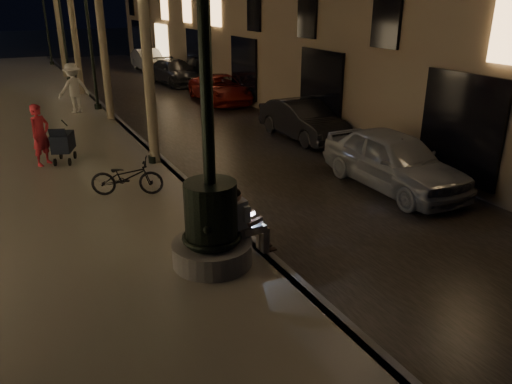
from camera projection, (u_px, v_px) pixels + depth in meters
ground at (111, 118)px, 20.03m from camera, size 120.00×120.00×0.00m
cobble_lane at (182, 110)px, 21.30m from camera, size 6.00×45.00×0.02m
promenade at (1, 126)px, 18.29m from camera, size 8.00×45.00×0.20m
curb_strip at (111, 115)px, 19.99m from camera, size 0.25×45.00×0.20m
fountain_lamppost at (211, 210)px, 8.41m from camera, size 1.40×1.40×5.21m
seated_man_laptop at (244, 219)px, 8.78m from camera, size 0.95×0.32×1.32m
lamp_curb_a at (145, 51)px, 12.92m from camera, size 0.36×0.36×4.81m
lamp_curb_b at (89, 32)px, 19.54m from camera, size 0.36×0.36×4.81m
lamp_curb_c at (62, 23)px, 26.16m from camera, size 0.36×0.36×4.81m
lamp_curb_d at (45, 17)px, 32.77m from camera, size 0.36×0.36×4.81m
stroller at (63, 142)px, 13.81m from camera, size 0.74×1.15×1.18m
car_front at (394, 160)px, 12.51m from camera, size 1.76×4.29×1.46m
car_second at (303, 120)px, 16.94m from camera, size 1.42×3.93×1.29m
car_third at (220, 89)px, 22.78m from camera, size 2.40×4.54×1.22m
car_rear at (175, 72)px, 27.47m from camera, size 2.25×4.62×1.29m
car_fifth at (148, 60)px, 32.55m from camera, size 1.49×4.11×1.35m
pedestrian_red at (41, 135)px, 13.56m from camera, size 0.73×0.70×1.69m
pedestrian_white at (74, 88)px, 19.66m from camera, size 1.41×1.05×1.94m
bicycle at (127, 177)px, 11.61m from camera, size 1.76×1.20×0.88m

